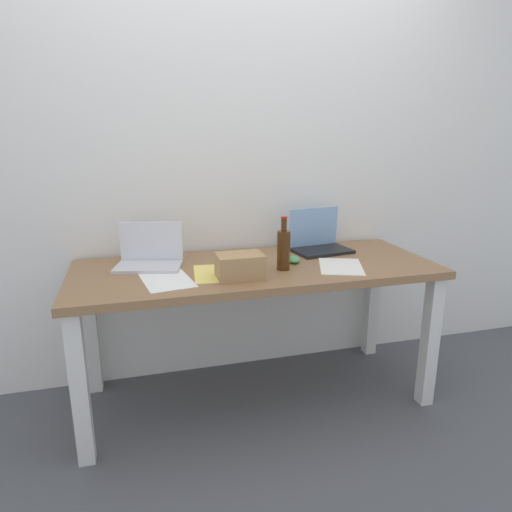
# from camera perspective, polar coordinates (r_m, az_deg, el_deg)

# --- Properties ---
(ground_plane) EXTENTS (8.00, 8.00, 0.00)m
(ground_plane) POSITION_cam_1_polar(r_m,az_deg,el_deg) (2.61, 0.00, -17.24)
(ground_plane) COLOR #515459
(back_wall) EXTENTS (5.20, 0.08, 2.60)m
(back_wall) POSITION_cam_1_polar(r_m,az_deg,el_deg) (2.61, -2.51, 13.04)
(back_wall) COLOR white
(back_wall) RESTS_ON ground
(desk) EXTENTS (1.83, 0.72, 0.75)m
(desk) POSITION_cam_1_polar(r_m,az_deg,el_deg) (2.32, 0.00, -3.54)
(desk) COLOR olive
(desk) RESTS_ON ground
(laptop_left) EXTENTS (0.36, 0.28, 0.22)m
(laptop_left) POSITION_cam_1_polar(r_m,az_deg,el_deg) (2.32, -13.37, -0.16)
(laptop_left) COLOR silver
(laptop_left) RESTS_ON desk
(laptop_right) EXTENTS (0.34, 0.26, 0.24)m
(laptop_right) POSITION_cam_1_polar(r_m,az_deg,el_deg) (2.59, 7.98, 1.83)
(laptop_right) COLOR black
(laptop_right) RESTS_ON desk
(beer_bottle) EXTENTS (0.07, 0.07, 0.27)m
(beer_bottle) POSITION_cam_1_polar(r_m,az_deg,el_deg) (2.20, 3.52, 0.92)
(beer_bottle) COLOR #47280F
(beer_bottle) RESTS_ON desk
(computer_mouse) EXTENTS (0.09, 0.11, 0.03)m
(computer_mouse) POSITION_cam_1_polar(r_m,az_deg,el_deg) (2.35, 4.84, -0.44)
(computer_mouse) COLOR #4C9E56
(computer_mouse) RESTS_ON desk
(cardboard_box) EXTENTS (0.21, 0.15, 0.11)m
(cardboard_box) POSITION_cam_1_polar(r_m,az_deg,el_deg) (2.08, -2.04, -1.29)
(cardboard_box) COLOR tan
(cardboard_box) RESTS_ON desk
(paper_yellow_folder) EXTENTS (0.24, 0.32, 0.00)m
(paper_yellow_folder) POSITION_cam_1_polar(r_m,az_deg,el_deg) (2.17, -5.06, -2.20)
(paper_yellow_folder) COLOR #F4E06B
(paper_yellow_folder) RESTS_ON desk
(paper_sheet_front_left) EXTENTS (0.25, 0.33, 0.00)m
(paper_sheet_front_left) POSITION_cam_1_polar(r_m,az_deg,el_deg) (2.10, -11.21, -3.05)
(paper_sheet_front_left) COLOR white
(paper_sheet_front_left) RESTS_ON desk
(paper_sheet_front_right) EXTENTS (0.30, 0.35, 0.00)m
(paper_sheet_front_right) POSITION_cam_1_polar(r_m,az_deg,el_deg) (2.31, 10.70, -1.30)
(paper_sheet_front_right) COLOR white
(paper_sheet_front_right) RESTS_ON desk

